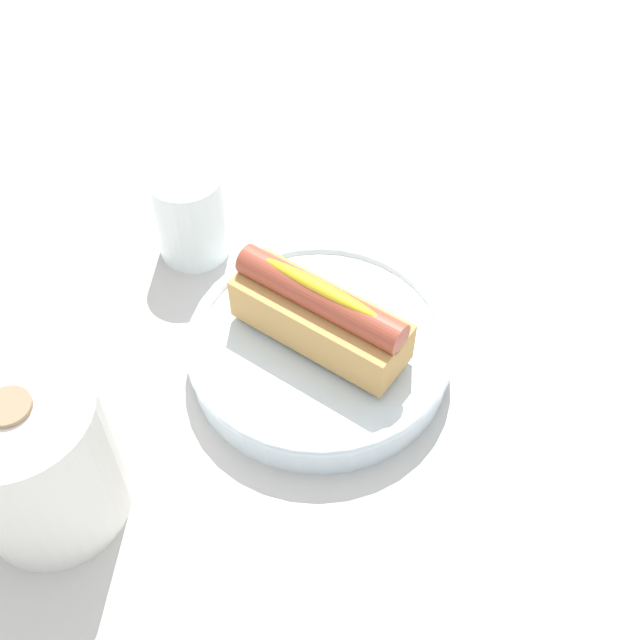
{
  "coord_description": "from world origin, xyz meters",
  "views": [
    {
      "loc": [
        -0.28,
        0.32,
        0.56
      ],
      "look_at": [
        0.01,
        0.02,
        0.06
      ],
      "focal_mm": 44.89,
      "sensor_mm": 36.0,
      "label": 1
    }
  ],
  "objects_px": {
    "serving_bowl": "(320,348)",
    "paper_towel_roll": "(37,460)",
    "water_glass": "(191,219)",
    "hotdog_front": "(320,314)"
  },
  "relations": [
    {
      "from": "water_glass",
      "to": "paper_towel_roll",
      "type": "xyz_separation_m",
      "value": [
        -0.13,
        0.25,
        0.03
      ]
    },
    {
      "from": "hotdog_front",
      "to": "water_glass",
      "type": "xyz_separation_m",
      "value": [
        0.18,
        -0.01,
        -0.03
      ]
    },
    {
      "from": "serving_bowl",
      "to": "water_glass",
      "type": "xyz_separation_m",
      "value": [
        0.18,
        -0.01,
        0.02
      ]
    },
    {
      "from": "paper_towel_roll",
      "to": "water_glass",
      "type": "bearing_deg",
      "value": -61.55
    },
    {
      "from": "hotdog_front",
      "to": "water_glass",
      "type": "bearing_deg",
      "value": -4.5
    },
    {
      "from": "serving_bowl",
      "to": "paper_towel_roll",
      "type": "xyz_separation_m",
      "value": [
        0.05,
        0.23,
        0.05
      ]
    },
    {
      "from": "serving_bowl",
      "to": "hotdog_front",
      "type": "distance_m",
      "value": 0.04
    },
    {
      "from": "serving_bowl",
      "to": "paper_towel_roll",
      "type": "relative_size",
      "value": 1.68
    },
    {
      "from": "water_glass",
      "to": "serving_bowl",
      "type": "bearing_deg",
      "value": 175.5
    },
    {
      "from": "serving_bowl",
      "to": "paper_towel_roll",
      "type": "height_order",
      "value": "paper_towel_roll"
    }
  ]
}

